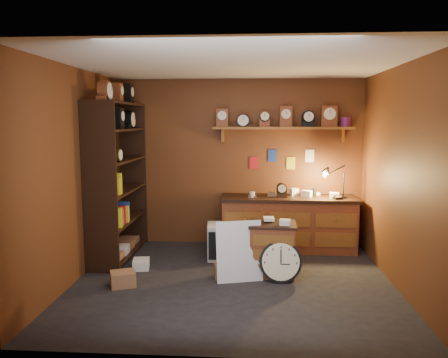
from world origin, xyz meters
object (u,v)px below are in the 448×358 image
Objects in this scene: shelving_unit at (116,174)px; low_cabinet at (272,246)px; big_round_clock at (281,262)px; workbench at (288,220)px.

shelving_unit reaches higher than low_cabinet.
shelving_unit is at bearing 166.27° from low_cabinet.
shelving_unit is 2.55m from low_cabinet.
big_round_clock is (2.39, -0.94, -0.99)m from shelving_unit.
workbench reaches higher than low_cabinet.
shelving_unit is 4.81× the size of big_round_clock.
workbench is at bearing 81.71° from big_round_clock.
workbench is 1.21m from low_cabinet.
shelving_unit is 2.75m from big_round_clock.
shelving_unit is 3.27× the size of low_cabinet.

